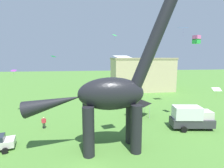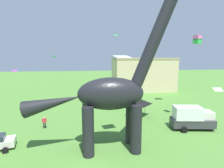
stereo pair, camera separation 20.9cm
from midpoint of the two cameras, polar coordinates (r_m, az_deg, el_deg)
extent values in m
cylinder|color=black|center=(20.84, 5.78, -11.88)|extent=(1.17, 1.17, 5.05)
cylinder|color=black|center=(18.83, 7.47, -14.19)|extent=(1.17, 1.17, 5.05)
cylinder|color=black|center=(20.27, -7.95, -12.52)|extent=(1.17, 1.17, 5.05)
cylinder|color=black|center=(18.20, -7.89, -15.03)|extent=(1.17, 1.17, 5.05)
ellipsoid|color=black|center=(18.35, -0.56, -3.11)|extent=(6.91, 2.98, 3.40)
cylinder|color=black|center=(19.19, 13.19, 13.52)|extent=(4.97, 1.28, 9.84)
cone|color=black|center=(18.67, -18.57, -5.81)|extent=(6.07, 1.70, 2.88)
cylinder|color=black|center=(23.77, -29.73, -16.11)|extent=(0.65, 0.36, 0.62)
cylinder|color=black|center=(22.29, -31.46, -17.92)|extent=(0.65, 0.36, 0.62)
cube|color=#38383D|center=(27.28, 24.00, -11.12)|extent=(5.86, 2.94, 1.10)
cube|color=silver|center=(27.97, 27.37, -8.60)|extent=(2.07, 2.19, 1.00)
cube|color=silver|center=(26.45, 22.73, -8.46)|extent=(3.85, 2.54, 1.70)
cylinder|color=black|center=(29.35, 26.22, -11.02)|extent=(0.83, 0.38, 0.80)
cylinder|color=black|center=(27.77, 28.71, -12.30)|extent=(0.83, 0.38, 0.80)
cylinder|color=black|center=(27.49, 19.71, -11.94)|extent=(0.83, 0.38, 0.80)
cylinder|color=black|center=(25.79, 21.95, -13.44)|extent=(0.83, 0.38, 0.80)
cylinder|color=black|center=(27.02, -21.44, -12.38)|extent=(0.14, 0.14, 0.82)
cylinder|color=black|center=(26.97, -21.01, -12.39)|extent=(0.14, 0.14, 0.82)
cube|color=#D1333D|center=(26.76, -21.31, -10.98)|extent=(0.44, 0.27, 0.58)
sphere|color=tan|center=(26.63, -21.35, -10.13)|extent=(0.26, 0.26, 0.26)
cylinder|color=#D1333D|center=(26.81, -21.85, -10.91)|extent=(0.11, 0.11, 0.55)
cylinder|color=#D1333D|center=(26.70, -20.77, -10.93)|extent=(0.11, 0.11, 0.55)
cylinder|color=#B2B2B7|center=(32.00, 10.13, -7.45)|extent=(0.06, 0.06, 2.10)
cylinder|color=#B2B2B7|center=(29.56, 11.80, -8.84)|extent=(0.06, 0.06, 2.10)
cylinder|color=#B2B2B7|center=(31.27, 5.39, -7.73)|extent=(0.06, 0.06, 2.10)
cylinder|color=#B2B2B7|center=(28.77, 6.68, -9.20)|extent=(0.06, 0.06, 2.10)
pyramid|color=black|center=(29.97, 8.56, -5.54)|extent=(3.15, 3.15, 0.90)
cube|color=white|center=(19.64, 3.03, 8.79)|extent=(2.09, 1.78, 0.25)
cube|color=purple|center=(33.97, -29.25, 3.79)|extent=(0.93, 0.75, 0.25)
cylinder|color=#19B2B7|center=(34.01, -29.18, 2.88)|extent=(0.01, 0.01, 0.83)
cube|color=pink|center=(28.70, 10.09, 4.42)|extent=(1.48, 1.52, 0.27)
cylinder|color=black|center=(28.77, 10.04, 2.83)|extent=(0.01, 0.01, 1.23)
cube|color=white|center=(34.35, 30.47, -1.48)|extent=(1.50, 1.15, 0.46)
cylinder|color=orange|center=(34.50, 30.36, -2.93)|extent=(0.01, 0.01, 1.37)
cube|color=#287AE5|center=(37.36, 21.88, 16.48)|extent=(1.86, 1.45, 0.25)
cylinder|color=purple|center=(37.21, 21.78, 14.72)|extent=(0.01, 0.01, 1.78)
cube|color=green|center=(39.04, 0.73, 15.42)|extent=(1.22, 1.19, 0.37)
cylinder|color=black|center=(38.97, 0.72, 14.46)|extent=(0.01, 0.01, 1.02)
cube|color=#19B2B7|center=(34.27, -18.51, 8.41)|extent=(1.20, 1.22, 0.27)
cube|color=pink|center=(28.76, 25.37, 13.31)|extent=(1.04, 1.04, 0.65)
cube|color=green|center=(28.71, 25.30, 12.30)|extent=(1.04, 1.04, 0.65)
cube|color=#CCB78E|center=(54.65, 9.29, 2.97)|extent=(17.44, 10.69, 9.23)
cube|color=tan|center=(54.41, 9.41, 8.07)|extent=(17.79, 10.91, 0.50)
camera|label=1|loc=(0.10, -90.30, -0.04)|focal=28.43mm
camera|label=2|loc=(0.10, 89.70, 0.04)|focal=28.43mm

